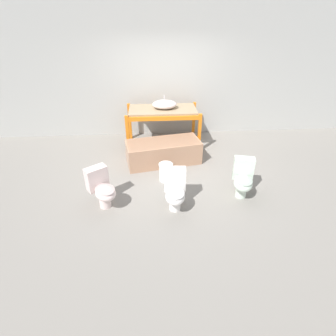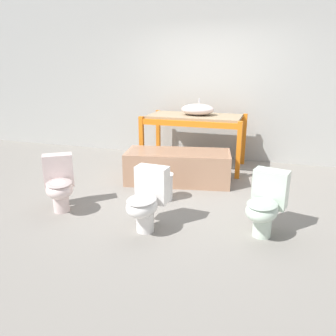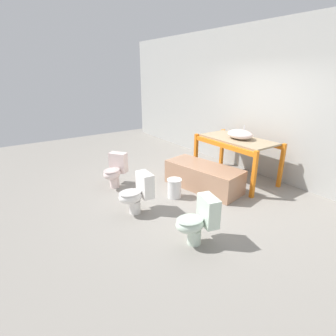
# 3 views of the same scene
# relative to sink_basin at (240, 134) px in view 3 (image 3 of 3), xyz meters

# --- Properties ---
(ground_plane) EXTENTS (12.00, 12.00, 0.00)m
(ground_plane) POSITION_rel_sink_basin_xyz_m (0.06, -1.16, -1.01)
(ground_plane) COLOR gray
(warehouse_wall_rear) EXTENTS (10.80, 0.08, 3.20)m
(warehouse_wall_rear) POSITION_rel_sink_basin_xyz_m (0.06, 0.73, 0.59)
(warehouse_wall_rear) COLOR #ADADA8
(warehouse_wall_rear) RESTS_ON ground_plane
(shelving_rack) EXTENTS (1.69, 0.92, 0.91)m
(shelving_rack) POSITION_rel_sink_basin_xyz_m (-0.04, -0.01, -0.23)
(shelving_rack) COLOR orange
(shelving_rack) RESTS_ON ground_plane
(sink_basin) EXTENTS (0.56, 0.43, 0.27)m
(sink_basin) POSITION_rel_sink_basin_xyz_m (0.00, 0.00, 0.00)
(sink_basin) COLOR silver
(sink_basin) RESTS_ON shelving_rack
(bathtub_main) EXTENTS (1.65, 0.92, 0.48)m
(bathtub_main) POSITION_rel_sink_basin_xyz_m (-0.08, -0.89, -0.73)
(bathtub_main) COLOR tan
(bathtub_main) RESTS_ON ground_plane
(toilet_near) EXTENTS (0.37, 0.58, 0.67)m
(toilet_near) POSITION_rel_sink_basin_xyz_m (0.02, -2.46, -0.65)
(toilet_near) COLOR white
(toilet_near) RESTS_ON ground_plane
(toilet_far) EXTENTS (0.59, 0.65, 0.67)m
(toilet_far) POSITION_rel_sink_basin_xyz_m (-1.17, -2.31, -0.65)
(toilet_far) COLOR silver
(toilet_far) RESTS_ON ground_plane
(toilet_extra) EXTENTS (0.46, 0.62, 0.67)m
(toilet_extra) POSITION_rel_sink_basin_xyz_m (1.23, -2.19, -0.65)
(toilet_extra) COLOR silver
(toilet_extra) RESTS_ON ground_plane
(bucket_white) EXTENTS (0.27, 0.27, 0.36)m
(bucket_white) POSITION_rel_sink_basin_xyz_m (-0.08, -1.62, -0.82)
(bucket_white) COLOR white
(bucket_white) RESTS_ON ground_plane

